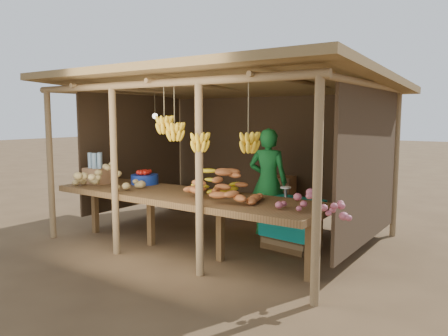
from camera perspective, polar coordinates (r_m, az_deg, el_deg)
The scene contains 13 objects.
ground at distance 6.72m, azimuth -0.00°, elevation -8.93°, with size 60.00×60.00×0.00m, color brown.
stall_structure at distance 6.48m, azimuth 0.75°, elevation 7.69°, with size 4.70×3.50×2.43m.
counter at distance 5.81m, azimuth -5.35°, elevation -3.95°, with size 3.90×1.05×0.80m.
potato_heap at distance 6.45m, azimuth -15.50°, elevation -0.90°, with size 1.02×0.61×0.37m, color tan, non-canonical shape.
sweet_potato_heap at distance 5.42m, azimuth -0.48°, elevation -2.11°, with size 1.04×0.63×0.36m, color #B9642F, non-canonical shape.
onion_heap at distance 4.51m, azimuth 10.89°, elevation -4.03°, with size 0.84×0.50×0.36m, color #B35765, non-canonical shape.
banana_pile at distance 5.82m, azimuth -1.14°, elevation -1.55°, with size 0.66×0.39×0.35m, color yellow, non-canonical shape.
tomato_basin at distance 6.70m, azimuth -10.32°, elevation -1.31°, with size 0.41×0.41×0.22m.
bottle_box at distance 6.92m, azimuth -16.20°, elevation -0.45°, with size 0.39×0.31×0.47m.
vendor at distance 6.72m, azimuth 5.76°, elevation -1.80°, with size 0.60×0.39×1.64m, color #1B7D33.
tarp_crate at distance 6.14m, azimuth 8.81°, elevation -7.03°, with size 0.80×0.71×0.88m.
carton_stack at distance 7.57m, azimuth 5.92°, elevation -4.45°, with size 1.08×0.45×0.79m.
burlap_sacks at distance 8.55m, azimuth -5.21°, elevation -3.79°, with size 0.84×0.44×0.59m.
Camera 1 is at (3.68, -5.32, 1.81)m, focal length 35.00 mm.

